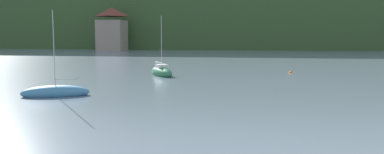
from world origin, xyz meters
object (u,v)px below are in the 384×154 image
(sailboat_far_5, at_px, (162,72))
(sailboat_mid_8, at_px, (56,93))
(mooring_buoy_mid, at_px, (291,73))
(shore_building_west, at_px, (112,30))

(sailboat_far_5, xyz_separation_m, sailboat_mid_8, (-3.91, -13.47, -0.09))
(sailboat_far_5, height_order, mooring_buoy_mid, sailboat_far_5)
(sailboat_far_5, bearing_deg, sailboat_mid_8, -47.83)
(sailboat_mid_8, xyz_separation_m, mooring_buoy_mid, (16.43, 17.71, -0.23))
(shore_building_west, height_order, sailboat_far_5, shore_building_west)
(sailboat_far_5, distance_m, mooring_buoy_mid, 13.22)
(sailboat_far_5, relative_size, sailboat_mid_8, 1.04)
(mooring_buoy_mid, bearing_deg, shore_building_west, 127.28)
(shore_building_west, xyz_separation_m, sailboat_far_5, (23.88, -52.05, -4.52))
(shore_building_west, bearing_deg, mooring_buoy_mid, -52.72)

